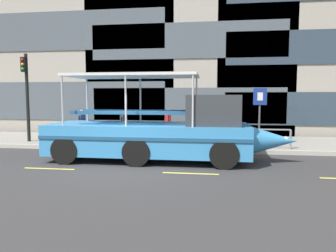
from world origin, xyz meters
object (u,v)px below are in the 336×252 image
object	(u,v)px
traffic_light_pole	(26,89)
pedestrian_near_bow	(229,122)
parking_sign	(260,107)
duck_tour_boat	(162,132)
pedestrian_mid_left	(168,122)
pedestrian_mid_right	(123,123)
pedestrian_near_stern	(82,123)

from	to	relation	value
traffic_light_pole	pedestrian_near_bow	world-z (taller)	traffic_light_pole
parking_sign	pedestrian_near_bow	distance (m)	1.60
parking_sign	duck_tour_boat	size ratio (longest dim) A/B	0.28
pedestrian_mid_left	pedestrian_near_bow	bearing A→B (deg)	-6.73
parking_sign	pedestrian_mid_right	size ratio (longest dim) A/B	1.63
duck_tour_boat	pedestrian_near_stern	world-z (taller)	duck_tour_boat
traffic_light_pole	duck_tour_boat	size ratio (longest dim) A/B	0.46
duck_tour_boat	parking_sign	bearing A→B (deg)	36.54
pedestrian_near_stern	pedestrian_near_bow	bearing A→B (deg)	2.29
traffic_light_pole	pedestrian_near_stern	size ratio (longest dim) A/B	2.73
traffic_light_pole	pedestrian_near_stern	bearing A→B (deg)	5.70
pedestrian_near_bow	pedestrian_mid_right	distance (m)	5.08
duck_tour_boat	pedestrian_mid_right	bearing A→B (deg)	128.66
duck_tour_boat	pedestrian_near_stern	xyz separation A→B (m)	(-4.58, 3.15, 0.07)
pedestrian_near_bow	pedestrian_mid_left	size ratio (longest dim) A/B	1.09
traffic_light_pole	pedestrian_mid_left	xyz separation A→B (m)	(7.00, 0.92, -1.66)
duck_tour_boat	pedestrian_near_bow	bearing A→B (deg)	52.21
pedestrian_near_stern	traffic_light_pole	bearing A→B (deg)	-174.30
pedestrian_near_bow	pedestrian_near_stern	bearing A→B (deg)	-177.71
duck_tour_boat	pedestrian_mid_left	xyz separation A→B (m)	(-0.33, 3.79, 0.08)
traffic_light_pole	pedestrian_near_bow	distance (m)	10.14
traffic_light_pole	parking_sign	bearing A→B (deg)	0.48
pedestrian_near_stern	duck_tour_boat	bearing A→B (deg)	-34.53
traffic_light_pole	parking_sign	world-z (taller)	traffic_light_pole
pedestrian_mid_left	pedestrian_mid_right	xyz separation A→B (m)	(-2.06, -0.80, 0.00)
pedestrian_near_bow	pedestrian_mid_right	bearing A→B (deg)	-174.94
parking_sign	duck_tour_boat	world-z (taller)	duck_tour_boat
pedestrian_near_bow	pedestrian_mid_right	size ratio (longest dim) A/B	1.09
traffic_light_pole	pedestrian_mid_left	size ratio (longest dim) A/B	2.70
pedestrian_near_bow	traffic_light_pole	bearing A→B (deg)	-176.77
duck_tour_boat	pedestrian_near_stern	bearing A→B (deg)	145.47
parking_sign	pedestrian_mid_right	world-z (taller)	parking_sign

